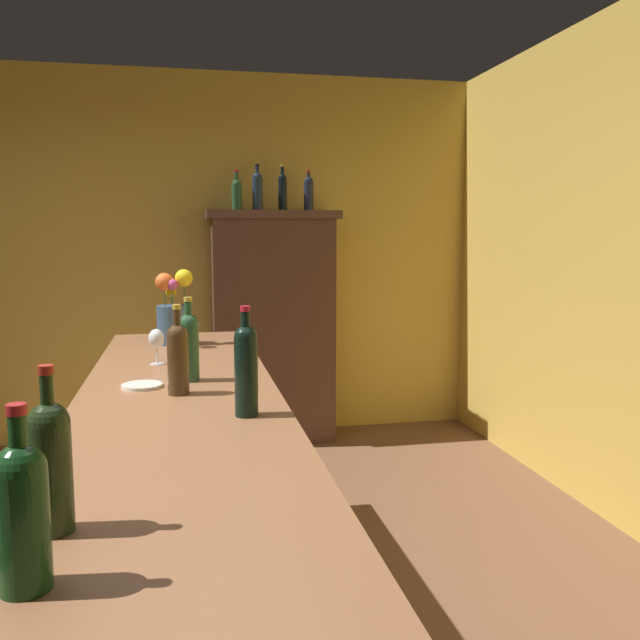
% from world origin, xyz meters
% --- Properties ---
extents(wall_back, '(5.75, 0.12, 2.76)m').
position_xyz_m(wall_back, '(0.00, 2.93, 1.38)').
color(wall_back, gold).
rests_on(wall_back, ground).
extents(bar_counter, '(0.68, 3.00, 1.03)m').
position_xyz_m(bar_counter, '(0.54, -0.14, 0.52)').
color(bar_counter, '#925A48').
rests_on(bar_counter, ground).
extents(display_cabinet, '(0.97, 0.42, 1.73)m').
position_xyz_m(display_cabinet, '(1.22, 2.63, 0.90)').
color(display_cabinet, '#4E3126').
rests_on(display_cabinet, ground).
extents(wine_bottle_riesling, '(0.07, 0.07, 0.31)m').
position_xyz_m(wine_bottle_riesling, '(0.58, 0.13, 1.17)').
color(wine_bottle_riesling, '#244C2D').
rests_on(wine_bottle_riesling, bar_counter).
extents(wine_bottle_rose, '(0.07, 0.07, 0.33)m').
position_xyz_m(wine_bottle_rose, '(0.74, -0.39, 1.18)').
color(wine_bottle_rose, black).
rests_on(wine_bottle_rose, bar_counter).
extents(wine_bottle_syrah, '(0.08, 0.08, 0.29)m').
position_xyz_m(wine_bottle_syrah, '(0.32, -1.31, 1.16)').
color(wine_bottle_syrah, '#153B18').
rests_on(wine_bottle_syrah, bar_counter).
extents(wine_bottle_chardonnay, '(0.08, 0.08, 0.31)m').
position_xyz_m(wine_bottle_chardonnay, '(0.32, -1.10, 1.16)').
color(wine_bottle_chardonnay, '#213217').
rests_on(wine_bottle_chardonnay, bar_counter).
extents(wine_bottle_pinot, '(0.07, 0.07, 0.30)m').
position_xyz_m(wine_bottle_pinot, '(0.54, -0.07, 1.16)').
color(wine_bottle_pinot, '#432F18').
rests_on(wine_bottle_pinot, bar_counter).
extents(wine_glass_front, '(0.06, 0.06, 0.15)m').
position_xyz_m(wine_glass_front, '(0.45, 0.48, 1.13)').
color(wine_glass_front, white).
rests_on(wine_glass_front, bar_counter).
extents(wine_glass_mid, '(0.07, 0.07, 0.14)m').
position_xyz_m(wine_glass_mid, '(0.60, 0.87, 1.13)').
color(wine_glass_mid, white).
rests_on(wine_glass_mid, bar_counter).
extents(flower_arrangement, '(0.18, 0.15, 0.37)m').
position_xyz_m(flower_arrangement, '(0.51, 0.99, 1.18)').
color(flower_arrangement, '#3A546F').
rests_on(flower_arrangement, bar_counter).
extents(cheese_plate, '(0.14, 0.14, 0.01)m').
position_xyz_m(cheese_plate, '(0.41, 0.06, 1.04)').
color(cheese_plate, white).
rests_on(cheese_plate, bar_counter).
extents(display_bottle_left, '(0.07, 0.07, 0.29)m').
position_xyz_m(display_bottle_left, '(0.96, 2.63, 1.86)').
color(display_bottle_left, '#254E2C').
rests_on(display_bottle_left, display_cabinet).
extents(display_bottle_midleft, '(0.07, 0.07, 0.33)m').
position_xyz_m(display_bottle_midleft, '(1.11, 2.63, 1.88)').
color(display_bottle_midleft, '#1C2D3E').
rests_on(display_bottle_midleft, display_cabinet).
extents(display_bottle_center, '(0.06, 0.06, 0.33)m').
position_xyz_m(display_bottle_center, '(1.29, 2.63, 1.88)').
color(display_bottle_center, black).
rests_on(display_bottle_center, display_cabinet).
extents(display_bottle_midright, '(0.07, 0.07, 0.30)m').
position_xyz_m(display_bottle_midright, '(1.49, 2.63, 1.87)').
color(display_bottle_midright, '#1C2335').
rests_on(display_bottle_midright, display_cabinet).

